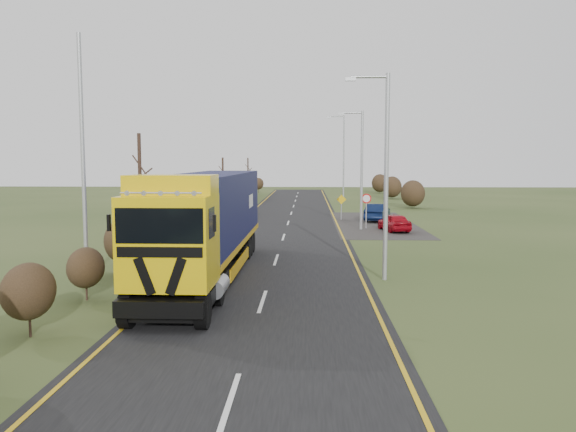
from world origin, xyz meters
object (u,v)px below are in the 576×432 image
(lorry, at_px, (208,218))
(car_blue_sedan, at_px, (377,213))
(car_red_hatchback, at_px, (394,222))
(streetlight_near, at_px, (384,168))
(speed_sign, at_px, (366,204))

(lorry, height_order, car_blue_sedan, lorry)
(car_red_hatchback, bearing_deg, car_blue_sedan, -98.00)
(streetlight_near, height_order, speed_sign, streetlight_near)
(streetlight_near, bearing_deg, car_red_hatchback, 79.70)
(car_red_hatchback, height_order, car_blue_sedan, car_blue_sedan)
(car_red_hatchback, height_order, streetlight_near, streetlight_near)
(car_blue_sedan, distance_m, streetlight_near, 22.49)
(lorry, bearing_deg, streetlight_near, -1.30)
(lorry, xyz_separation_m, streetlight_near, (7.02, -0.20, 1.99))
(car_blue_sedan, height_order, speed_sign, speed_sign)
(car_red_hatchback, bearing_deg, streetlight_near, 68.66)
(lorry, distance_m, car_blue_sedan, 23.88)
(lorry, relative_size, streetlight_near, 1.92)
(lorry, xyz_separation_m, speed_sign, (8.11, 16.86, -0.73))
(car_blue_sedan, height_order, streetlight_near, streetlight_near)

